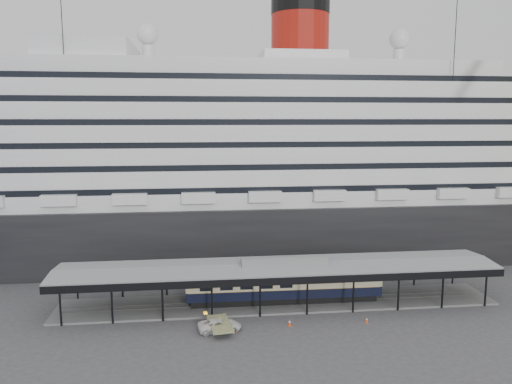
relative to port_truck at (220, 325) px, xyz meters
The scene contains 8 objects.
ground 8.39m from the port_truck, 18.57° to the left, with size 200.00×200.00×0.00m, color #3D3D40.
cruise_ship 39.72m from the port_truck, 77.05° to the left, with size 130.00×30.00×43.90m.
platform_canopy 11.15m from the port_truck, 44.04° to the left, with size 56.00×9.18×5.30m.
port_truck is the anchor object (origin of this frame).
pullman_carriage 11.79m from the port_truck, 41.48° to the left, with size 25.08×3.53×24.59m.
traffic_cone_left 1.85m from the port_truck, 16.25° to the right, with size 0.45×0.45×0.69m.
traffic_cone_mid 8.10m from the port_truck, ahead, with size 0.51×0.51×0.78m.
traffic_cone_right 17.22m from the port_truck, ahead, with size 0.39×0.39×0.66m.
Camera 1 is at (-10.14, -55.97, 23.63)m, focal length 35.00 mm.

